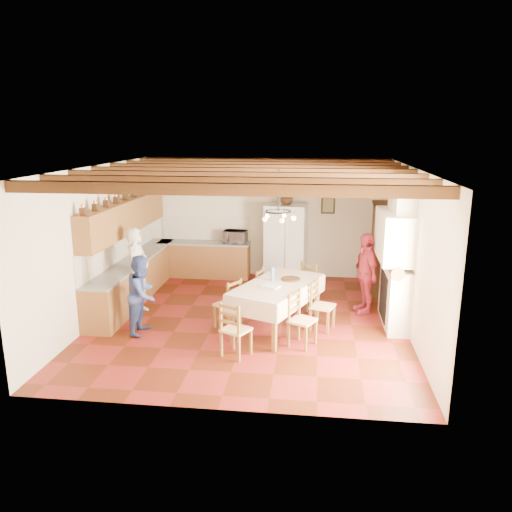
{
  "coord_description": "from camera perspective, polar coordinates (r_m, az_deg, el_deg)",
  "views": [
    {
      "loc": [
        1.23,
        -9.16,
        3.67
      ],
      "look_at": [
        0.1,
        0.3,
        1.25
      ],
      "focal_mm": 35.0,
      "sensor_mm": 36.0,
      "label": 1
    }
  ],
  "objects": [
    {
      "name": "floor",
      "position": [
        9.95,
        -0.78,
        -7.46
      ],
      "size": [
        6.0,
        6.5,
        0.02
      ],
      "primitive_type": "cube",
      "color": "#511B0B",
      "rests_on": "ground"
    },
    {
      "name": "ceiling",
      "position": [
        9.27,
        -0.85,
        10.16
      ],
      "size": [
        6.0,
        6.5,
        0.02
      ],
      "primitive_type": "cube",
      "color": "silver",
      "rests_on": "ground"
    },
    {
      "name": "wall_back",
      "position": [
        12.67,
        1.14,
        4.39
      ],
      "size": [
        6.0,
        0.02,
        3.0
      ],
      "primitive_type": "cube",
      "color": "silver",
      "rests_on": "ground"
    },
    {
      "name": "wall_front",
      "position": [
        6.41,
        -4.68,
        -5.61
      ],
      "size": [
        6.0,
        0.02,
        3.0
      ],
      "primitive_type": "cube",
      "color": "silver",
      "rests_on": "ground"
    },
    {
      "name": "wall_left",
      "position": [
        10.32,
        -17.62,
        1.44
      ],
      "size": [
        0.02,
        6.5,
        3.0
      ],
      "primitive_type": "cube",
      "color": "silver",
      "rests_on": "ground"
    },
    {
      "name": "wall_right",
      "position": [
        9.58,
        17.33,
        0.5
      ],
      "size": [
        0.02,
        6.5,
        3.0
      ],
      "primitive_type": "cube",
      "color": "silver",
      "rests_on": "ground"
    },
    {
      "name": "ceiling_beams",
      "position": [
        9.27,
        -0.84,
        9.55
      ],
      "size": [
        6.0,
        6.3,
        0.16
      ],
      "primitive_type": null,
      "color": "#381E10",
      "rests_on": "ground"
    },
    {
      "name": "lower_cabinets_left",
      "position": [
        11.41,
        -13.66,
        -2.66
      ],
      "size": [
        0.6,
        4.3,
        0.86
      ],
      "primitive_type": "cube",
      "color": "brown",
      "rests_on": "ground"
    },
    {
      "name": "lower_cabinets_back",
      "position": [
        12.84,
        -5.92,
        -0.44
      ],
      "size": [
        2.3,
        0.6,
        0.86
      ],
      "primitive_type": "cube",
      "color": "brown",
      "rests_on": "ground"
    },
    {
      "name": "countertop_left",
      "position": [
        11.29,
        -13.79,
        -0.47
      ],
      "size": [
        0.62,
        4.3,
        0.04
      ],
      "primitive_type": "cube",
      "color": "slate",
      "rests_on": "lower_cabinets_left"
    },
    {
      "name": "countertop_back",
      "position": [
        12.74,
        -5.98,
        1.52
      ],
      "size": [
        2.34,
        0.62,
        0.04
      ],
      "primitive_type": "cube",
      "color": "slate",
      "rests_on": "lower_cabinets_back"
    },
    {
      "name": "backsplash_left",
      "position": [
        11.32,
        -15.24,
        1.14
      ],
      "size": [
        0.03,
        4.3,
        0.6
      ],
      "primitive_type": "cube",
      "color": "beige",
      "rests_on": "ground"
    },
    {
      "name": "backsplash_back",
      "position": [
        12.94,
        -5.74,
        3.18
      ],
      "size": [
        2.3,
        0.03,
        0.6
      ],
      "primitive_type": "cube",
      "color": "beige",
      "rests_on": "ground"
    },
    {
      "name": "upper_cabinets",
      "position": [
        11.14,
        -14.69,
        4.38
      ],
      "size": [
        0.35,
        4.2,
        0.7
      ],
      "primitive_type": "cube",
      "color": "brown",
      "rests_on": "ground"
    },
    {
      "name": "fireplace",
      "position": [
        9.75,
        15.41,
        0.26
      ],
      "size": [
        0.56,
        1.6,
        2.8
      ],
      "primitive_type": null,
      "color": "#E9E4C3",
      "rests_on": "ground"
    },
    {
      "name": "wall_picture",
      "position": [
        12.53,
        8.24,
        5.75
      ],
      "size": [
        0.34,
        0.03,
        0.42
      ],
      "primitive_type": "cube",
      "color": "black",
      "rests_on": "ground"
    },
    {
      "name": "refrigerator",
      "position": [
        12.21,
        3.45,
        1.43
      ],
      "size": [
        1.04,
        0.89,
        1.93
      ],
      "primitive_type": "cube",
      "rotation": [
        0.0,
        0.0,
        -0.1
      ],
      "color": "silver",
      "rests_on": "floor"
    },
    {
      "name": "hutch",
      "position": [
        11.62,
        14.14,
        0.74
      ],
      "size": [
        0.55,
        1.18,
        2.08
      ],
      "primitive_type": null,
      "rotation": [
        0.0,
        0.0,
        -0.06
      ],
      "color": "#33210C",
      "rests_on": "floor"
    },
    {
      "name": "dining_table",
      "position": [
        9.3,
        2.46,
        -3.66
      ],
      "size": [
        1.77,
        2.3,
        0.9
      ],
      "rotation": [
        0.0,
        0.0,
        -0.4
      ],
      "color": "#F0E2CE",
      "rests_on": "floor"
    },
    {
      "name": "chandelier",
      "position": [
        8.97,
        2.55,
        5.12
      ],
      "size": [
        0.47,
        0.47,
        0.03
      ],
      "primitive_type": "torus",
      "color": "black",
      "rests_on": "ground"
    },
    {
      "name": "chair_left_near",
      "position": [
        9.5,
        -3.28,
        -5.4
      ],
      "size": [
        0.56,
        0.57,
        0.96
      ],
      "primitive_type": null,
      "rotation": [
        0.0,
        0.0,
        -2.11
      ],
      "color": "brown",
      "rests_on": "floor"
    },
    {
      "name": "chair_left_far",
      "position": [
        10.16,
        -0.45,
        -4.05
      ],
      "size": [
        0.48,
        0.5,
        0.96
      ],
      "primitive_type": null,
      "rotation": [
        0.0,
        0.0,
        -1.8
      ],
      "color": "brown",
      "rests_on": "floor"
    },
    {
      "name": "chair_right_near",
      "position": [
        8.73,
        5.32,
        -7.24
      ],
      "size": [
        0.55,
        0.56,
        0.96
      ],
      "primitive_type": null,
      "rotation": [
        0.0,
        0.0,
        1.1
      ],
      "color": "brown",
      "rests_on": "floor"
    },
    {
      "name": "chair_right_far",
      "position": [
        9.45,
        7.61,
        -5.61
      ],
      "size": [
        0.52,
        0.53,
        0.96
      ],
      "primitive_type": null,
      "rotation": [
        0.0,
        0.0,
        1.23
      ],
      "color": "brown",
      "rests_on": "floor"
    },
    {
      "name": "chair_end_near",
      "position": [
        8.33,
        -2.31,
        -8.27
      ],
      "size": [
        0.56,
        0.55,
        0.96
      ],
      "primitive_type": null,
      "rotation": [
        0.0,
        0.0,
        2.67
      ],
      "color": "brown",
      "rests_on": "floor"
    },
    {
      "name": "chair_end_far",
      "position": [
        10.54,
        5.51,
        -3.43
      ],
      "size": [
        0.57,
        0.56,
        0.96
      ],
      "primitive_type": null,
      "rotation": [
        0.0,
        0.0,
        -0.56
      ],
      "color": "brown",
      "rests_on": "floor"
    },
    {
      "name": "person_man",
      "position": [
        10.37,
        -13.35,
        -1.66
      ],
      "size": [
        0.47,
        0.68,
        1.79
      ],
      "primitive_type": "imported",
      "rotation": [
        0.0,
        0.0,
        1.51
      ],
      "color": "silver",
      "rests_on": "floor"
    },
    {
      "name": "person_woman_blue",
      "position": [
        9.41,
        -12.83,
        -4.29
      ],
      "size": [
        0.62,
        0.76,
        1.47
      ],
      "primitive_type": "imported",
      "rotation": [
        0.0,
        0.0,
        1.49
      ],
      "color": "#364888",
      "rests_on": "floor"
    },
    {
      "name": "person_woman_red",
      "position": [
        10.4,
        12.4,
        -1.92
      ],
      "size": [
        0.65,
        1.05,
        1.67
      ],
      "primitive_type": "imported",
      "rotation": [
        0.0,
        0.0,
        -1.3
      ],
      "color": "#BE3043",
      "rests_on": "floor"
    },
    {
      "name": "microwave",
      "position": [
        12.55,
        -2.39,
        2.22
      ],
      "size": [
        0.6,
        0.44,
        0.31
      ],
      "primitive_type": "imported",
      "rotation": [
        0.0,
        0.0,
        -0.1
      ],
      "color": "silver",
      "rests_on": "countertop_back"
    },
    {
      "name": "fridge_vase",
      "position": [
        12.01,
        3.53,
        6.63
      ],
      "size": [
        0.3,
        0.3,
        0.3
      ],
      "primitive_type": "imported",
      "rotation": [
        0.0,
        0.0,
        -0.02
      ],
      "color": "#33210C",
      "rests_on": "refrigerator"
    }
  ]
}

